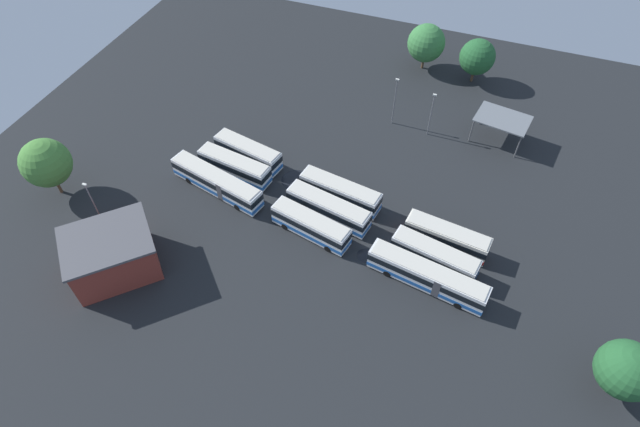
% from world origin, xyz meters
% --- Properties ---
extents(ground_plane, '(110.04, 110.04, 0.00)m').
position_xyz_m(ground_plane, '(0.00, 0.00, 0.00)').
color(ground_plane, black).
extents(bus_row0_slot0, '(11.13, 3.95, 3.40)m').
position_xyz_m(bus_row0_slot0, '(-16.17, -0.79, 1.80)').
color(bus_row0_slot0, silver).
rests_on(bus_row0_slot0, ground_plane).
extents(bus_row0_slot1, '(11.36, 4.64, 3.40)m').
position_xyz_m(bus_row0_slot1, '(-15.38, 2.79, 1.80)').
color(bus_row0_slot1, silver).
rests_on(bus_row0_slot1, ground_plane).
extents(bus_row0_slot2, '(15.16, 4.89, 3.40)m').
position_xyz_m(bus_row0_slot2, '(-15.24, 6.07, 1.80)').
color(bus_row0_slot2, silver).
rests_on(bus_row0_slot2, ground_plane).
extents(bus_row1_slot0, '(11.99, 4.39, 3.40)m').
position_xyz_m(bus_row1_slot0, '(-0.66, -3.46, 1.80)').
color(bus_row1_slot0, silver).
rests_on(bus_row1_slot0, ground_plane).
extents(bus_row1_slot1, '(12.26, 4.83, 3.40)m').
position_xyz_m(bus_row1_slot1, '(-0.18, 0.01, 1.80)').
color(bus_row1_slot1, silver).
rests_on(bus_row1_slot1, ground_plane).
extents(bus_row1_slot2, '(11.38, 4.90, 3.40)m').
position_xyz_m(bus_row1_slot2, '(0.94, 3.63, 1.80)').
color(bus_row1_slot2, silver).
rests_on(bus_row1_slot2, ground_plane).
extents(bus_row2_slot0, '(11.15, 4.77, 3.40)m').
position_xyz_m(bus_row2_slot0, '(14.92, -6.26, 1.80)').
color(bus_row2_slot0, silver).
rests_on(bus_row2_slot0, ground_plane).
extents(bus_row2_slot1, '(11.53, 4.23, 3.40)m').
position_xyz_m(bus_row2_slot1, '(15.44, -2.84, 1.80)').
color(bus_row2_slot1, silver).
rests_on(bus_row2_slot1, ground_plane).
extents(bus_row2_slot2, '(15.13, 6.05, 3.40)m').
position_xyz_m(bus_row2_slot2, '(16.27, 0.99, 1.80)').
color(bus_row2_slot2, silver).
rests_on(bus_row2_slot2, ground_plane).
extents(depot_building, '(13.39, 13.39, 5.96)m').
position_xyz_m(depot_building, '(21.73, 17.49, 3.00)').
color(depot_building, maroon).
rests_on(depot_building, ground_plane).
extents(maintenance_shelter, '(8.71, 6.80, 4.34)m').
position_xyz_m(maintenance_shelter, '(-19.49, -24.55, 4.09)').
color(maintenance_shelter, slate).
rests_on(maintenance_shelter, ground_plane).
extents(lamp_post_mid_lot, '(0.56, 0.28, 8.08)m').
position_xyz_m(lamp_post_mid_lot, '(27.74, 12.24, 4.46)').
color(lamp_post_mid_lot, slate).
rests_on(lamp_post_mid_lot, ground_plane).
extents(lamp_post_near_entrance, '(0.56, 0.28, 8.43)m').
position_xyz_m(lamp_post_near_entrance, '(-2.90, -22.77, 4.63)').
color(lamp_post_near_entrance, slate).
rests_on(lamp_post_near_entrance, ground_plane).
extents(lamp_post_far_corner, '(0.56, 0.28, 7.69)m').
position_xyz_m(lamp_post_far_corner, '(-8.94, -22.06, 4.25)').
color(lamp_post_far_corner, slate).
rests_on(lamp_post_far_corner, ground_plane).
extents(tree_north_edge, '(6.11, 6.11, 8.05)m').
position_xyz_m(tree_north_edge, '(-36.37, 12.30, 4.98)').
color(tree_north_edge, brown).
rests_on(tree_north_edge, ground_plane).
extents(tree_northwest, '(6.75, 6.75, 9.09)m').
position_xyz_m(tree_northwest, '(37.38, 9.16, 5.71)').
color(tree_northwest, brown).
rests_on(tree_northwest, ground_plane).
extents(tree_east_edge, '(6.61, 6.61, 8.35)m').
position_xyz_m(tree_east_edge, '(-3.84, -40.09, 5.04)').
color(tree_east_edge, brown).
rests_on(tree_east_edge, ground_plane).
extents(tree_northeast, '(6.10, 6.10, 7.88)m').
position_xyz_m(tree_northeast, '(-13.02, -39.20, 4.82)').
color(tree_northeast, brown).
rests_on(tree_northeast, ground_plane).
extents(puddle_centre_drain, '(2.28, 2.28, 0.01)m').
position_xyz_m(puddle_centre_drain, '(-6.95, 4.50, 0.00)').
color(puddle_centre_drain, black).
rests_on(puddle_centre_drain, ground_plane).
extents(puddle_back_corner, '(4.30, 4.30, 0.01)m').
position_xyz_m(puddle_back_corner, '(6.74, -5.02, 0.00)').
color(puddle_back_corner, black).
rests_on(puddle_back_corner, ground_plane).
extents(puddle_near_shelter, '(3.91, 3.91, 0.01)m').
position_xyz_m(puddle_near_shelter, '(4.55, -5.99, 0.00)').
color(puddle_near_shelter, black).
rests_on(puddle_near_shelter, ground_plane).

